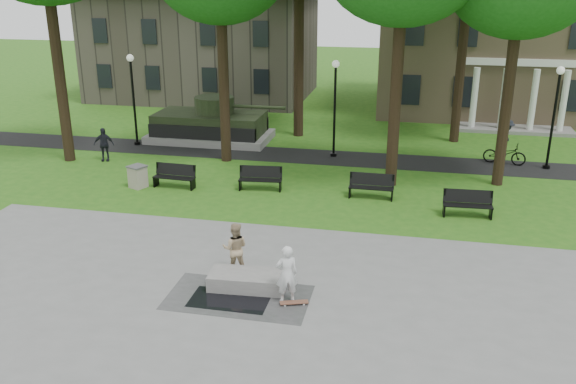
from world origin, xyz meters
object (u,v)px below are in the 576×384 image
skateboarder (287,274)px  trash_bin (138,176)px  friend_watching (235,248)px  concrete_block (248,280)px  park_bench_0 (175,175)px  cyclist (506,146)px

skateboarder → trash_bin: bearing=-68.3°
friend_watching → concrete_block: bearing=115.5°
park_bench_0 → trash_bin: size_ratio=1.90×
concrete_block → trash_bin: bearing=132.4°
cyclist → friend_watching: bearing=157.8°
friend_watching → skateboarder: bearing=133.3°
park_bench_0 → trash_bin: 1.56m
concrete_block → park_bench_0: (-5.38, 7.92, 0.28)m
concrete_block → cyclist: (8.72, 14.28, 0.64)m
skateboarder → friend_watching: skateboarder is taller
skateboarder → cyclist: size_ratio=0.78×
friend_watching → park_bench_0: friend_watching is taller
concrete_block → skateboarder: size_ratio=1.31×
friend_watching → cyclist: bearing=-135.2°
concrete_block → skateboarder: (1.27, -0.55, 0.62)m
skateboarder → park_bench_0: skateboarder is taller
friend_watching → park_bench_0: size_ratio=0.89×
skateboarder → trash_bin: 11.51m
concrete_block → cyclist: bearing=58.6°
concrete_block → skateboarder: skateboarder is taller
concrete_block → park_bench_0: 9.58m
friend_watching → park_bench_0: bearing=-66.5°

